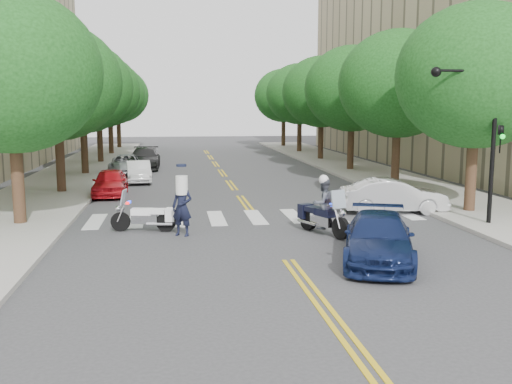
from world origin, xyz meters
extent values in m
plane|color=#38383A|center=(0.00, 0.00, 0.00)|extent=(140.00, 140.00, 0.00)
cube|color=#9E9991|center=(-9.50, 22.00, 0.07)|extent=(5.00, 60.00, 0.15)
cube|color=#9E9991|center=(9.50, 22.00, 0.07)|extent=(5.00, 60.00, 0.15)
cylinder|color=#382316|center=(-8.80, 6.00, 1.66)|extent=(0.44, 0.44, 3.32)
ellipsoid|color=#144012|center=(-8.80, 6.00, 5.56)|extent=(6.40, 6.40, 5.76)
cylinder|color=#382316|center=(-8.80, 14.00, 1.66)|extent=(0.44, 0.44, 3.32)
ellipsoid|color=#144012|center=(-8.80, 14.00, 5.56)|extent=(6.40, 6.40, 5.76)
cylinder|color=#382316|center=(-8.80, 22.00, 1.66)|extent=(0.44, 0.44, 3.32)
ellipsoid|color=#144012|center=(-8.80, 22.00, 5.56)|extent=(6.40, 6.40, 5.76)
cylinder|color=#382316|center=(-8.80, 30.00, 1.66)|extent=(0.44, 0.44, 3.32)
ellipsoid|color=#144012|center=(-8.80, 30.00, 5.56)|extent=(6.40, 6.40, 5.76)
cylinder|color=#382316|center=(-8.80, 38.00, 1.66)|extent=(0.44, 0.44, 3.32)
ellipsoid|color=#144012|center=(-8.80, 38.00, 5.56)|extent=(6.40, 6.40, 5.76)
cylinder|color=#382316|center=(-8.80, 46.00, 1.66)|extent=(0.44, 0.44, 3.32)
ellipsoid|color=#144012|center=(-8.80, 46.00, 5.56)|extent=(6.40, 6.40, 5.76)
cylinder|color=#382316|center=(8.80, 6.00, 1.66)|extent=(0.44, 0.44, 3.32)
ellipsoid|color=#144012|center=(8.80, 6.00, 5.56)|extent=(6.40, 6.40, 5.76)
cylinder|color=#382316|center=(8.80, 14.00, 1.66)|extent=(0.44, 0.44, 3.32)
ellipsoid|color=#144012|center=(8.80, 14.00, 5.56)|extent=(6.40, 6.40, 5.76)
cylinder|color=#382316|center=(8.80, 22.00, 1.66)|extent=(0.44, 0.44, 3.32)
ellipsoid|color=#144012|center=(8.80, 22.00, 5.56)|extent=(6.40, 6.40, 5.76)
cylinder|color=#382316|center=(8.80, 30.00, 1.66)|extent=(0.44, 0.44, 3.32)
ellipsoid|color=#144012|center=(8.80, 30.00, 5.56)|extent=(6.40, 6.40, 5.76)
cylinder|color=#382316|center=(8.80, 38.00, 1.66)|extent=(0.44, 0.44, 3.32)
ellipsoid|color=#144012|center=(8.80, 38.00, 5.56)|extent=(6.40, 6.40, 5.76)
cylinder|color=#382316|center=(8.80, 46.00, 1.66)|extent=(0.44, 0.44, 3.32)
ellipsoid|color=#144012|center=(8.80, 46.00, 5.56)|extent=(6.40, 6.40, 5.76)
cylinder|color=black|center=(8.20, 3.50, 3.00)|extent=(0.16, 0.16, 6.00)
cylinder|color=black|center=(7.00, 3.50, 5.60)|extent=(2.40, 0.10, 0.10)
sphere|color=black|center=(5.90, 3.50, 5.55)|extent=(0.36, 0.36, 0.36)
imported|color=black|center=(8.45, 3.50, 3.20)|extent=(0.16, 0.20, 1.00)
sphere|color=#0CCC26|center=(8.45, 3.35, 3.30)|extent=(0.18, 0.18, 0.18)
cylinder|color=black|center=(2.23, 2.27, 0.38)|extent=(0.44, 0.76, 0.76)
cylinder|color=black|center=(1.52, 3.90, 0.38)|extent=(0.49, 0.77, 0.76)
cube|color=silver|center=(1.86, 3.14, 0.50)|extent=(0.73, 1.06, 0.36)
cube|color=black|center=(1.90, 3.04, 0.78)|extent=(0.68, 0.87, 0.24)
cube|color=black|center=(1.66, 3.60, 0.80)|extent=(0.65, 0.74, 0.18)
cube|color=black|center=(1.46, 4.06, 0.67)|extent=(0.58, 0.50, 0.50)
cube|color=#8C99A5|center=(2.18, 2.40, 1.33)|extent=(0.58, 0.38, 0.61)
cube|color=red|center=(2.22, 2.63, 1.13)|extent=(0.15, 0.15, 0.09)
cube|color=#0C26E5|center=(1.98, 2.52, 1.13)|extent=(0.15, 0.15, 0.09)
imported|color=#474C56|center=(1.86, 3.14, 1.08)|extent=(1.05, 0.95, 1.75)
sphere|color=silver|center=(1.86, 3.14, 1.90)|extent=(0.33, 0.33, 0.33)
cylinder|color=black|center=(-5.08, 4.64, 0.34)|extent=(0.70, 0.26, 0.69)
cylinder|color=black|center=(-3.49, 4.36, 0.34)|extent=(0.71, 0.30, 0.69)
cube|color=silver|center=(-4.23, 4.49, 0.45)|extent=(0.95, 0.48, 0.32)
cube|color=white|center=(-4.33, 4.51, 0.71)|extent=(0.76, 0.48, 0.22)
cube|color=white|center=(-3.79, 4.41, 0.73)|extent=(0.62, 0.49, 0.16)
cube|color=white|center=(-3.34, 4.33, 0.61)|extent=(0.38, 0.49, 0.45)
cube|color=#8C99A5|center=(-4.95, 4.62, 1.21)|extent=(0.24, 0.52, 0.55)
cube|color=red|center=(-4.80, 4.47, 1.03)|extent=(0.12, 0.12, 0.08)
cube|color=#0C26E5|center=(-4.76, 4.71, 1.03)|extent=(0.12, 0.12, 0.08)
imported|color=black|center=(-2.93, 3.62, 0.99)|extent=(0.86, 0.75, 1.98)
imported|color=silver|center=(5.79, 6.66, 0.71)|extent=(4.45, 2.05, 1.42)
imported|color=#111D47|center=(2.50, -0.50, 0.67)|extent=(3.30, 5.00, 1.35)
imported|color=red|center=(-6.30, 13.00, 0.67)|extent=(1.63, 3.93, 1.33)
imported|color=silver|center=(-5.20, 18.00, 0.62)|extent=(1.66, 3.88, 1.24)
imported|color=#9FA3A6|center=(-6.30, 22.70, 0.62)|extent=(2.10, 4.47, 1.23)
imported|color=black|center=(-5.20, 25.28, 0.75)|extent=(2.14, 5.16, 1.49)
imported|color=#9F9EA4|center=(-5.20, 29.50, 0.71)|extent=(1.94, 4.27, 1.42)
camera|label=1|loc=(-3.19, -15.54, 4.35)|focal=40.00mm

